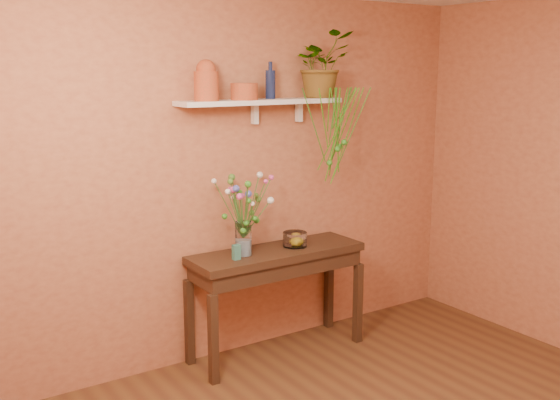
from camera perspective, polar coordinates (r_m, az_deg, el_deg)
room at (r=3.40m, az=14.58°, el=-2.62°), size 4.04×4.04×2.70m
sideboard at (r=4.94m, az=-0.28°, el=-5.69°), size 1.35×0.44×0.82m
wall_shelf at (r=4.80m, az=-1.56°, el=8.53°), size 1.30×0.24×0.19m
terracotta_jug at (r=4.54m, az=-6.47°, el=10.28°), size 0.18×0.18×0.28m
terracotta_pot at (r=4.68m, az=-3.14°, el=9.45°), size 0.21×0.21×0.12m
blue_bottle at (r=4.85m, az=-0.84°, el=10.13°), size 0.09×0.09×0.27m
spider_plant at (r=5.07m, az=3.62°, el=11.74°), size 0.45×0.39×0.50m
plant_fronds at (r=5.02m, az=5.05°, el=5.64°), size 0.58×0.33×0.74m
glass_vase at (r=4.75m, az=-3.23°, el=-3.59°), size 0.12×0.12×0.25m
bouquet at (r=4.67m, az=-3.08°, el=0.15°), size 0.45×0.37×0.46m
glass_bowl at (r=4.99m, az=1.31°, el=-3.50°), size 0.18×0.18×0.11m
lemon at (r=4.99m, az=1.42°, el=-3.59°), size 0.07×0.07×0.07m
carton at (r=4.65m, az=-3.84°, el=-4.58°), size 0.06×0.04×0.11m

